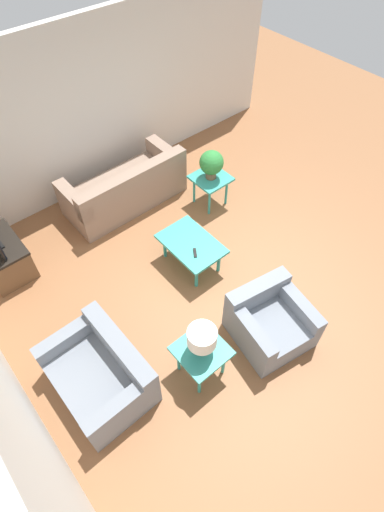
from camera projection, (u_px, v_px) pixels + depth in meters
The scene contains 12 objects.
ground_plane at pixel (224, 276), 5.87m from camera, with size 14.00×14.00×0.00m, color #8E5B38.
wall_right at pixel (97, 106), 6.30m from camera, with size 0.12×7.20×2.70m.
sofa at pixel (126, 189), 6.62m from camera, with size 0.89×2.00×0.83m.
armchair at pixel (269, 321), 5.07m from camera, with size 1.03×1.02×0.71m.
loveseat at pixel (101, 373), 4.64m from camera, with size 1.24×0.91×0.71m.
coffee_table at pixel (191, 245), 5.71m from camera, with size 0.93×0.64×0.46m.
side_table_plant at pixel (211, 181), 6.50m from camera, with size 0.56×0.56×0.55m.
side_table_lamp at pixel (201, 353), 4.59m from camera, with size 0.56×0.56×0.55m.
tv_stand_chest at pixel (3, 257), 5.73m from camera, with size 0.87×0.60×0.55m.
potted_plant at pixel (211, 163), 6.23m from camera, with size 0.38×0.38×0.48m.
table_lamp at pixel (202, 338), 4.31m from camera, with size 0.33×0.33×0.41m.
remote_control at pixel (195, 253), 5.54m from camera, with size 0.15×0.12×0.02m.
Camera 1 is at (-2.36, 2.61, 4.73)m, focal length 28.00 mm.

